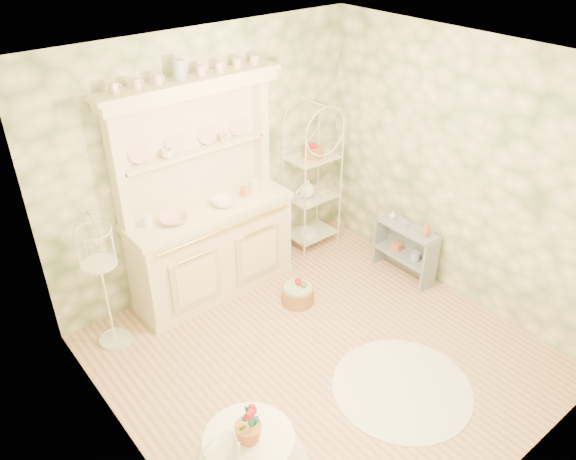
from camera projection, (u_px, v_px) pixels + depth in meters
floor at (322, 356)px, 5.27m from camera, size 3.60×3.60×0.00m
ceiling at (334, 67)px, 3.86m from camera, size 3.60×3.60×0.00m
wall_left at (120, 327)px, 3.60m from camera, size 3.60×3.60×0.00m
wall_right at (461, 173)px, 5.54m from camera, size 3.60×3.60×0.00m
wall_back at (208, 162)px, 5.76m from camera, size 3.60×3.60×0.00m
wall_front at (529, 356)px, 3.37m from camera, size 3.60×3.60×0.00m
kitchen_dresser at (208, 196)px, 5.57m from camera, size 1.87×0.61×2.29m
bakers_rack at (312, 174)px, 6.46m from camera, size 0.59×0.42×1.88m
side_shelf at (405, 253)px, 6.25m from camera, size 0.26×0.66×0.56m
birdcage_stand at (104, 286)px, 5.10m from camera, size 0.34×0.34×1.33m
floor_basket at (298, 294)px, 5.90m from camera, size 0.34×0.34×0.21m
lace_rug at (402, 388)px, 4.92m from camera, size 1.54×1.54×0.01m
bowl_floral at (174, 222)px, 5.39m from camera, size 0.34×0.34×0.07m
bowl_white at (224, 204)px, 5.68m from camera, size 0.25×0.25×0.08m
cup_left at (167, 155)px, 5.27m from camera, size 0.12×0.12×0.09m
cup_right at (223, 139)px, 5.61m from camera, size 0.11×0.11×0.09m
potted_geranium at (251, 424)px, 3.55m from camera, size 0.16×0.13×0.27m
bottle_amber at (426, 230)px, 5.90m from camera, size 0.09×0.09×0.18m
bottle_blue at (405, 225)px, 6.05m from camera, size 0.06×0.06×0.11m
bottle_glass at (393, 216)px, 6.23m from camera, size 0.07×0.07×0.09m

